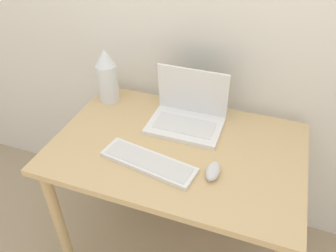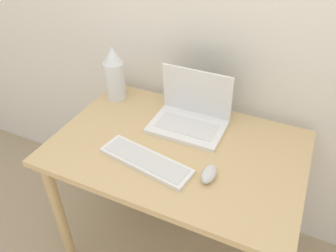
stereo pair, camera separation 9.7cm
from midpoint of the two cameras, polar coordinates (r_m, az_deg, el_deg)
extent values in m
cube|color=white|center=(1.56, 5.31, 20.43)|extent=(6.00, 0.05, 2.50)
cube|color=tan|center=(1.44, -0.30, -3.88)|extent=(1.09, 0.72, 0.03)
cylinder|color=tan|center=(1.74, -19.93, -15.88)|extent=(0.05, 0.05, 0.73)
cylinder|color=tan|center=(2.07, -10.17, -3.67)|extent=(0.05, 0.05, 0.73)
cylinder|color=tan|center=(1.88, 17.43, -10.08)|extent=(0.05, 0.05, 0.73)
cube|color=white|center=(1.53, 1.20, 0.05)|extent=(0.34, 0.24, 0.02)
cube|color=silver|center=(1.52, 1.06, 0.14)|extent=(0.28, 0.13, 0.00)
cube|color=white|center=(1.54, 2.49, 6.04)|extent=(0.34, 0.04, 0.24)
cube|color=black|center=(1.55, 2.62, 6.27)|extent=(0.30, 0.02, 0.20)
cube|color=white|center=(1.35, -5.52, -6.35)|extent=(0.42, 0.19, 0.02)
cube|color=silver|center=(1.34, -5.55, -6.03)|extent=(0.38, 0.16, 0.00)
ellipsoid|color=silver|center=(1.29, 5.71, -7.90)|extent=(0.05, 0.11, 0.04)
cylinder|color=white|center=(1.73, -12.03, 7.29)|extent=(0.10, 0.10, 0.20)
cone|color=white|center=(1.66, -12.65, 11.56)|extent=(0.10, 0.10, 0.09)
camera|label=1|loc=(0.05, -92.01, -1.50)|focal=35.00mm
camera|label=2|loc=(0.05, 87.99, 1.50)|focal=35.00mm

